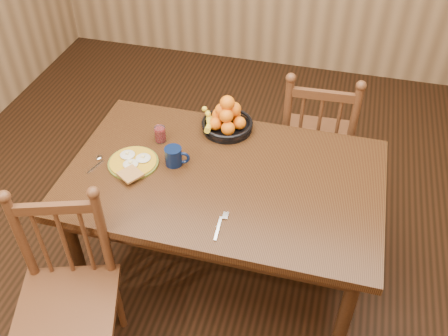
% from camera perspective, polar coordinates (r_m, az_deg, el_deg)
% --- Properties ---
extents(room, '(4.52, 5.02, 2.72)m').
position_cam_1_polar(room, '(2.17, 0.00, 10.92)').
color(room, black).
rests_on(room, ground).
extents(dining_table, '(1.60, 1.00, 0.75)m').
position_cam_1_polar(dining_table, '(2.59, 0.00, -2.24)').
color(dining_table, black).
rests_on(dining_table, ground).
extents(chair_far, '(0.48, 0.46, 1.02)m').
position_cam_1_polar(chair_far, '(3.22, 10.46, 3.15)').
color(chair_far, '#462815').
rests_on(chair_far, ground).
extents(chair_near, '(0.56, 0.55, 0.99)m').
position_cam_1_polar(chair_near, '(2.49, -17.42, -13.78)').
color(chair_near, '#462815').
rests_on(chair_near, ground).
extents(breakfast_plate, '(0.26, 0.31, 0.04)m').
position_cam_1_polar(breakfast_plate, '(2.63, -10.35, 0.61)').
color(breakfast_plate, '#59601E').
rests_on(breakfast_plate, dining_table).
extents(fork, '(0.04, 0.18, 0.00)m').
position_cam_1_polar(fork, '(2.29, -0.40, -6.42)').
color(fork, silver).
rests_on(fork, dining_table).
extents(spoon, '(0.05, 0.16, 0.01)m').
position_cam_1_polar(spoon, '(2.70, -14.24, 0.86)').
color(spoon, silver).
rests_on(spoon, dining_table).
extents(coffee_mug, '(0.13, 0.09, 0.10)m').
position_cam_1_polar(coffee_mug, '(2.58, -5.70, 1.35)').
color(coffee_mug, '#091533').
rests_on(coffee_mug, dining_table).
extents(juice_glass, '(0.06, 0.06, 0.09)m').
position_cam_1_polar(juice_glass, '(2.74, -7.30, 3.81)').
color(juice_glass, silver).
rests_on(juice_glass, dining_table).
extents(fruit_bowl, '(0.32, 0.29, 0.22)m').
position_cam_1_polar(fruit_bowl, '(2.80, 0.27, 5.60)').
color(fruit_bowl, black).
rests_on(fruit_bowl, dining_table).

